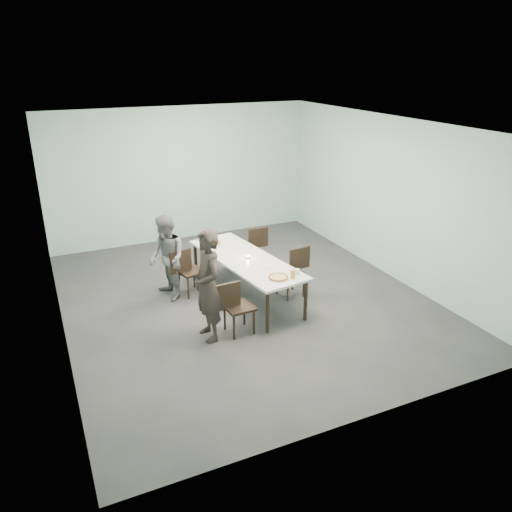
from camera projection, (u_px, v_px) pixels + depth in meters
name	position (u px, v px, depth m)	size (l,w,h in m)	color
ground	(243.00, 298.00, 8.85)	(7.00, 7.00, 0.00)	#333335
room_shell	(242.00, 186.00, 8.09)	(6.02, 7.02, 3.01)	#A3CEC9
table	(246.00, 261.00, 8.63)	(1.27, 2.70, 0.75)	white
chair_near_left	(234.00, 304.00, 7.55)	(0.62, 0.44, 0.87)	black
chair_far_left	(187.00, 269.00, 8.80)	(0.65, 0.51, 0.87)	black
chair_near_right	(294.00, 268.00, 8.81)	(0.63, 0.47, 0.87)	black
chair_far_right	(253.00, 247.00, 9.82)	(0.61, 0.43, 0.87)	black
diner_near	(208.00, 286.00, 7.31)	(0.63, 0.41, 1.73)	black
diner_far	(167.00, 258.00, 8.60)	(0.73, 0.57, 1.50)	slate
pizza	(278.00, 277.00, 7.82)	(0.34, 0.34, 0.04)	white
side_plate	(270.00, 266.00, 8.27)	(0.18, 0.18, 0.01)	white
beer_glass	(293.00, 274.00, 7.80)	(0.08, 0.08, 0.15)	gold
water_tumbler	(297.00, 272.00, 7.95)	(0.08, 0.08, 0.09)	silver
tealight	(248.00, 257.00, 8.59)	(0.06, 0.06, 0.05)	silver
amber_tumbler	(219.00, 243.00, 9.18)	(0.07, 0.07, 0.08)	gold
menu	(213.00, 245.00, 9.21)	(0.30, 0.22, 0.01)	silver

